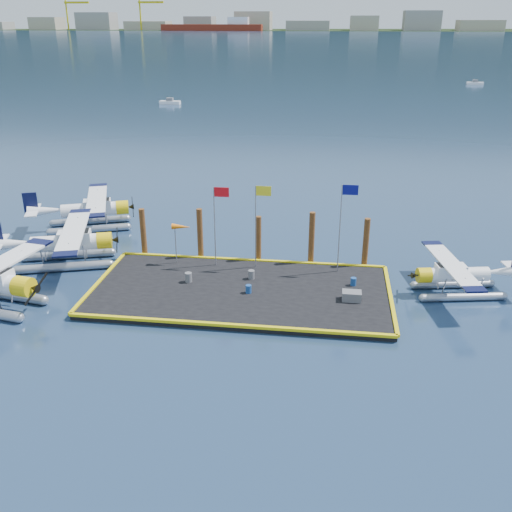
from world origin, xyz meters
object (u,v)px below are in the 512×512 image
Objects in this scene: drum_3 at (249,289)px; flagpole_blue at (343,216)px; piling_2 at (258,240)px; piling_4 at (366,244)px; crate at (352,296)px; seaplane_b at (70,245)px; seaplane_d at (455,277)px; windsock at (181,228)px; drum_4 at (353,282)px; piling_1 at (200,235)px; piling_3 at (312,240)px; drum_0 at (188,277)px; drum_5 at (251,275)px; seaplane_c at (93,211)px; piling_0 at (143,234)px; flagpole_yellow at (258,214)px; flagpole_red at (217,214)px.

flagpole_blue is at bearing 35.32° from drum_3.
piling_2 is at bearing 90.99° from drum_3.
piling_4 is at bearing 36.85° from drum_3.
crate is at bearing -41.41° from piling_2.
seaplane_b is 1.21× the size of seaplane_d.
windsock is 13.68m from piling_4.
piling_4 is (1.07, 6.11, 1.29)m from crate.
drum_4 is 4.66m from flagpole_blue.
piling_3 is (8.50, 0.00, 0.05)m from piling_1.
piling_1 is at bearing 171.49° from flagpole_blue.
drum_0 is 0.22× the size of windsock.
drum_0 reaches higher than drum_5.
piling_4 is at bearing 48.55° from seaplane_d.
flagpole_blue is 1.51× the size of piling_3.
windsock is (-5.63, 4.32, 2.55)m from drum_3.
piling_1 is (-11.43, 6.11, 1.39)m from crate.
flagpole_blue is (-7.63, 1.88, 3.37)m from seaplane_d.
windsock is at bearing -122.66° from piling_1.
drum_3 is at bearing -89.01° from piling_2.
seaplane_d is 13.86m from drum_5.
piling_4 is (8.02, 3.68, 1.28)m from drum_5.
drum_0 is at bearing 165.57° from drum_3.
piling_3 reaches higher than seaplane_c.
drum_5 is 0.15× the size of piling_3.
piling_2 is at bearing 180.00° from piling_4.
flagpole_blue is at bearing 16.88° from drum_0.
windsock reaches higher than seaplane_d.
piling_4 reaches higher than drum_4.
drum_4 is at bearing -13.32° from piling_0.
seaplane_d is 6.77m from drum_4.
windsock is at bearing 180.00° from flagpole_blue.
piling_2 reaches higher than drum_5.
flagpole_yellow reaches higher than windsock.
seaplane_c is (-1.45, 8.06, -0.03)m from seaplane_b.
seaplane_c is 2.39× the size of piling_1.
flagpole_blue reaches higher than flagpole_red.
crate is at bearing 41.38° from seaplane_c.
crate is at bearing -33.84° from flagpole_yellow.
piling_2 is at bearing 0.00° from piling_1.
piling_3 is at bearing 115.60° from crate.
drum_5 is 3.87m from piling_2.
crate is at bearing -20.99° from piling_0.
drum_5 is 5.05m from flagpole_red.
drum_0 is at bearing -158.74° from piling_4.
seaplane_c is 1.18× the size of seaplane_d.
drum_4 is at bearing -50.91° from piling_3.
piling_2 is (15.59, -5.99, 0.32)m from seaplane_c.
windsock is 4.02m from piling_0.
drum_0 is 0.16× the size of piling_1.
drum_3 is 0.13× the size of piling_1.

